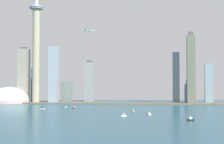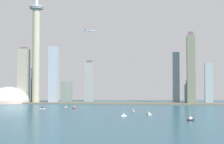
{
  "view_description": "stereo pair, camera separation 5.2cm",
  "coord_description": "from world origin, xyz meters",
  "px_view_note": "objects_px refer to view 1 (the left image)",
  "views": [
    {
      "loc": [
        89.09,
        -309.48,
        47.54
      ],
      "look_at": [
        -9.1,
        475.36,
        74.84
      ],
      "focal_mm": 54.79,
      "sensor_mm": 36.0,
      "label": 1
    },
    {
      "loc": [
        89.14,
        -309.48,
        47.54
      ],
      "look_at": [
        -9.1,
        475.36,
        74.84
      ],
      "focal_mm": 54.79,
      "sensor_mm": 36.0,
      "label": 2
    }
  ],
  "objects_px": {
    "boat_7": "(133,111)",
    "skyscraper_2": "(191,69)",
    "airplane": "(89,31)",
    "boat_2": "(191,119)",
    "boat_3": "(74,108)",
    "skyscraper_6": "(54,75)",
    "stadium_dome": "(9,100)",
    "skyscraper_7": "(188,92)",
    "observation_tower": "(36,41)",
    "skyscraper_4": "(67,92)",
    "skyscraper_8": "(35,84)",
    "boat_5": "(42,108)",
    "boat_4": "(66,107)",
    "boat_1": "(124,115)",
    "skyscraper_3": "(89,82)",
    "skyscraper_1": "(176,78)",
    "skyscraper_0": "(209,83)",
    "skyscraper_5": "(24,76)",
    "boat_0": "(149,114)"
  },
  "relations": [
    {
      "from": "airplane",
      "to": "boat_2",
      "type": "bearing_deg",
      "value": -37.57
    },
    {
      "from": "skyscraper_6",
      "to": "skyscraper_8",
      "type": "height_order",
      "value": "skyscraper_6"
    },
    {
      "from": "boat_2",
      "to": "boat_4",
      "type": "distance_m",
      "value": 320.44
    },
    {
      "from": "skyscraper_0",
      "to": "boat_2",
      "type": "distance_m",
      "value": 405.75
    },
    {
      "from": "boat_1",
      "to": "skyscraper_4",
      "type": "bearing_deg",
      "value": -98.65
    },
    {
      "from": "stadium_dome",
      "to": "airplane",
      "type": "distance_m",
      "value": 265.54
    },
    {
      "from": "skyscraper_0",
      "to": "boat_4",
      "type": "bearing_deg",
      "value": -151.69
    },
    {
      "from": "skyscraper_3",
      "to": "boat_1",
      "type": "xyz_separation_m",
      "value": [
        129.99,
        -408.17,
        -52.15
      ]
    },
    {
      "from": "boat_5",
      "to": "airplane",
      "type": "distance_m",
      "value": 231.75
    },
    {
      "from": "boat_2",
      "to": "skyscraper_7",
      "type": "bearing_deg",
      "value": 69.42
    },
    {
      "from": "skyscraper_4",
      "to": "airplane",
      "type": "height_order",
      "value": "airplane"
    },
    {
      "from": "skyscraper_3",
      "to": "boat_0",
      "type": "relative_size",
      "value": 7.59
    },
    {
      "from": "boat_5",
      "to": "skyscraper_4",
      "type": "bearing_deg",
      "value": 109.08
    },
    {
      "from": "skyscraper_6",
      "to": "skyscraper_2",
      "type": "bearing_deg",
      "value": 0.0
    },
    {
      "from": "skyscraper_0",
      "to": "skyscraper_8",
      "type": "relative_size",
      "value": 0.98
    },
    {
      "from": "skyscraper_2",
      "to": "skyscraper_4",
      "type": "height_order",
      "value": "skyscraper_2"
    },
    {
      "from": "boat_1",
      "to": "skyscraper_2",
      "type": "bearing_deg",
      "value": -147.57
    },
    {
      "from": "skyscraper_5",
      "to": "boat_7",
      "type": "distance_m",
      "value": 376.72
    },
    {
      "from": "stadium_dome",
      "to": "airplane",
      "type": "relative_size",
      "value": 4.08
    },
    {
      "from": "skyscraper_2",
      "to": "skyscraper_8",
      "type": "relative_size",
      "value": 1.71
    },
    {
      "from": "boat_3",
      "to": "boat_0",
      "type": "bearing_deg",
      "value": 5.37
    },
    {
      "from": "boat_1",
      "to": "boat_7",
      "type": "height_order",
      "value": "boat_1"
    },
    {
      "from": "boat_7",
      "to": "skyscraper_2",
      "type": "bearing_deg",
      "value": -69.17
    },
    {
      "from": "observation_tower",
      "to": "skyscraper_8",
      "type": "height_order",
      "value": "observation_tower"
    },
    {
      "from": "skyscraper_5",
      "to": "skyscraper_7",
      "type": "distance_m",
      "value": 421.18
    },
    {
      "from": "skyscraper_7",
      "to": "boat_4",
      "type": "bearing_deg",
      "value": -139.94
    },
    {
      "from": "boat_4",
      "to": "airplane",
      "type": "xyz_separation_m",
      "value": [
        30.28,
        92.1,
        168.08
      ]
    },
    {
      "from": "skyscraper_3",
      "to": "skyscraper_8",
      "type": "distance_m",
      "value": 146.75
    },
    {
      "from": "boat_2",
      "to": "boat_4",
      "type": "height_order",
      "value": "boat_2"
    },
    {
      "from": "skyscraper_7",
      "to": "boat_4",
      "type": "xyz_separation_m",
      "value": [
        -265.63,
        -223.37,
        -24.03
      ]
    },
    {
      "from": "skyscraper_2",
      "to": "boat_2",
      "type": "height_order",
      "value": "skyscraper_2"
    },
    {
      "from": "boat_5",
      "to": "boat_4",
      "type": "bearing_deg",
      "value": 76.46
    },
    {
      "from": "observation_tower",
      "to": "boat_3",
      "type": "distance_m",
      "value": 254.74
    },
    {
      "from": "skyscraper_2",
      "to": "skyscraper_0",
      "type": "bearing_deg",
      "value": 35.59
    },
    {
      "from": "boat_0",
      "to": "boat_2",
      "type": "height_order",
      "value": "boat_2"
    },
    {
      "from": "observation_tower",
      "to": "skyscraper_7",
      "type": "bearing_deg",
      "value": 14.57
    },
    {
      "from": "observation_tower",
      "to": "skyscraper_4",
      "type": "distance_m",
      "value": 152.68
    },
    {
      "from": "skyscraper_6",
      "to": "airplane",
      "type": "distance_m",
      "value": 145.47
    },
    {
      "from": "skyscraper_4",
      "to": "boat_5",
      "type": "distance_m",
      "value": 247.69
    },
    {
      "from": "boat_3",
      "to": "airplane",
      "type": "distance_m",
      "value": 208.14
    },
    {
      "from": "skyscraper_1",
      "to": "boat_1",
      "type": "xyz_separation_m",
      "value": [
        -97.3,
        -349.57,
        -60.99
      ]
    },
    {
      "from": "skyscraper_2",
      "to": "airplane",
      "type": "height_order",
      "value": "airplane"
    },
    {
      "from": "boat_3",
      "to": "boat_7",
      "type": "bearing_deg",
      "value": 14.51
    },
    {
      "from": "skyscraper_0",
      "to": "skyscraper_1",
      "type": "relative_size",
      "value": 0.78
    },
    {
      "from": "skyscraper_7",
      "to": "boat_1",
      "type": "relative_size",
      "value": 6.17
    },
    {
      "from": "stadium_dome",
      "to": "boat_3",
      "type": "xyz_separation_m",
      "value": [
        202.14,
        -157.96,
        -6.48
      ]
    },
    {
      "from": "boat_0",
      "to": "boat_5",
      "type": "relative_size",
      "value": 1.38
    },
    {
      "from": "skyscraper_5",
      "to": "boat_7",
      "type": "relative_size",
      "value": 20.36
    },
    {
      "from": "boat_2",
      "to": "boat_4",
      "type": "bearing_deg",
      "value": 119.11
    },
    {
      "from": "observation_tower",
      "to": "airplane",
      "type": "bearing_deg",
      "value": -13.75
    }
  ]
}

